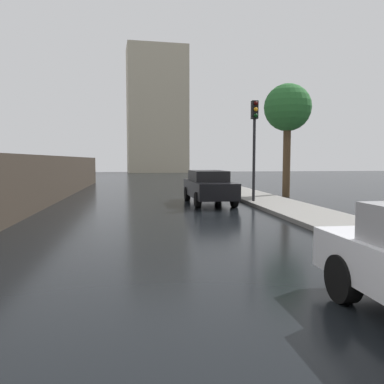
{
  "coord_description": "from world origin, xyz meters",
  "views": [
    {
      "loc": [
        -0.54,
        -3.15,
        1.88
      ],
      "look_at": [
        0.69,
        5.92,
        1.12
      ],
      "focal_mm": 36.12,
      "sensor_mm": 36.0,
      "label": 1
    }
  ],
  "objects": [
    {
      "name": "street_tree_near",
      "position": [
        6.96,
        15.92,
        4.45
      ],
      "size": [
        2.39,
        2.39,
        5.75
      ],
      "color": "#4C3823",
      "rests_on": "ground"
    },
    {
      "name": "distant_tower",
      "position": [
        2.19,
        56.76,
        9.4
      ],
      "size": [
        9.34,
        6.7,
        18.8
      ],
      "color": "#B2A88E",
      "rests_on": "ground"
    },
    {
      "name": "car_black_mid_road",
      "position": [
        2.43,
        13.33,
        0.75
      ],
      "size": [
        1.77,
        4.46,
        1.42
      ],
      "rotation": [
        0.0,
        0.0,
        0.02
      ],
      "color": "black",
      "rests_on": "ground"
    },
    {
      "name": "ground",
      "position": [
        0.0,
        0.0,
        0.0
      ],
      "size": [
        120.0,
        120.0,
        0.0
      ],
      "primitive_type": "plane",
      "color": "black"
    },
    {
      "name": "traffic_light",
      "position": [
        4.27,
        12.73,
        3.07
      ],
      "size": [
        0.26,
        0.39,
        4.22
      ],
      "color": "black",
      "rests_on": "sidewalk_strip"
    }
  ]
}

